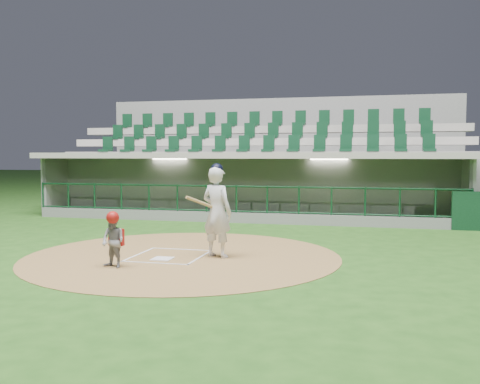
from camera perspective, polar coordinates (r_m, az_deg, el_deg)
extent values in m
plane|color=#1F4914|center=(12.70, -7.08, -6.58)|extent=(120.00, 120.00, 0.00)
cylinder|color=brown|center=(12.42, -6.11, -6.80)|extent=(7.20, 7.20, 0.01)
cube|color=white|center=(12.06, -8.28, -7.06)|extent=(0.43, 0.43, 0.02)
cube|color=white|center=(12.72, -10.75, -6.54)|extent=(0.05, 1.80, 0.01)
cube|color=silver|center=(12.18, -4.27, -6.95)|extent=(0.05, 1.80, 0.01)
cube|color=white|center=(13.21, -6.22, -6.10)|extent=(1.55, 0.05, 0.01)
cube|color=white|center=(11.66, -9.12, -7.48)|extent=(1.55, 0.05, 0.01)
cube|color=slate|center=(19.88, 0.72, -4.32)|extent=(15.00, 3.00, 0.10)
cube|color=slate|center=(21.29, 1.71, 0.02)|extent=(15.00, 0.20, 2.70)
cube|color=#BCB6A6|center=(21.15, 1.64, 0.67)|extent=(13.50, 0.04, 0.90)
cube|color=slate|center=(22.65, -18.08, 0.06)|extent=(0.20, 3.00, 2.70)
cube|color=slate|center=(19.44, 22.78, -0.67)|extent=(0.20, 3.00, 2.70)
cube|color=gray|center=(19.43, 0.56, 3.92)|extent=(15.40, 3.50, 0.20)
cube|color=slate|center=(18.30, -0.39, -2.83)|extent=(15.00, 0.15, 0.40)
cube|color=black|center=(18.18, -0.39, 2.10)|extent=(15.00, 0.01, 0.95)
cube|color=brown|center=(20.86, 1.38, -3.17)|extent=(12.75, 0.40, 0.45)
cube|color=white|center=(20.57, -7.45, 3.53)|extent=(1.30, 0.35, 0.04)
cube|color=white|center=(19.21, 9.49, 3.48)|extent=(1.30, 0.35, 0.04)
imported|color=#B51319|center=(22.43, -12.39, -0.98)|extent=(1.18, 0.68, 1.83)
imported|color=maroon|center=(20.66, -1.92, -1.21)|extent=(1.20, 0.76, 1.90)
imported|color=#AA1812|center=(20.35, 8.69, -1.37)|extent=(1.08, 0.90, 1.88)
imported|color=#AC1217|center=(19.83, 16.11, -1.77)|extent=(1.69, 0.66, 1.78)
cube|color=gray|center=(22.88, 2.59, 1.05)|extent=(17.00, 6.50, 2.50)
cube|color=gray|center=(21.38, 1.80, 3.93)|extent=(16.60, 0.95, 0.30)
cube|color=#A9A298|center=(22.32, 2.32, 5.34)|extent=(16.60, 0.95, 0.30)
cube|color=gray|center=(23.27, 2.80, 6.64)|extent=(16.60, 0.95, 0.30)
cube|color=slate|center=(26.14, 4.04, 4.42)|extent=(17.00, 0.25, 5.05)
imported|color=silver|center=(12.06, -2.47, -2.16)|extent=(0.87, 0.71, 2.04)
sphere|color=black|center=(12.00, -2.49, 2.42)|extent=(0.28, 0.28, 0.28)
cylinder|color=#A4834B|center=(11.87, -3.97, -1.21)|extent=(0.58, 0.79, 0.39)
imported|color=gray|center=(11.29, -13.39, -5.14)|extent=(0.63, 0.55, 1.08)
sphere|color=maroon|center=(11.23, -13.43, -2.67)|extent=(0.26, 0.26, 0.26)
cube|color=#AD1312|center=(11.41, -13.05, -4.70)|extent=(0.32, 0.10, 0.35)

